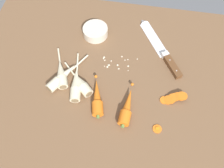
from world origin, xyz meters
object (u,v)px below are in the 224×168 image
(parsnip_mid_right, at_px, (76,84))
(carrot_slice_stray_near, at_px, (157,129))
(prep_bowl, at_px, (95,31))
(parsnip_mid_left, at_px, (61,73))
(parsnip_back, at_px, (81,83))
(whole_carrot, at_px, (97,98))
(chefs_knife, at_px, (159,45))
(carrot_slice_stack, at_px, (174,98))
(whole_carrot_second, at_px, (127,108))
(parsnip_front, at_px, (62,77))

(parsnip_mid_right, xyz_separation_m, carrot_slice_stray_near, (0.33, -0.12, -0.02))
(prep_bowl, bearing_deg, parsnip_mid_left, -111.04)
(parsnip_mid_right, height_order, parsnip_back, same)
(whole_carrot, bearing_deg, chefs_knife, 55.03)
(parsnip_back, distance_m, carrot_slice_stray_near, 0.34)
(parsnip_mid_right, relative_size, carrot_slice_stack, 2.24)
(parsnip_mid_left, bearing_deg, chefs_knife, 29.99)
(whole_carrot_second, bearing_deg, prep_bowl, 118.86)
(parsnip_mid_left, bearing_deg, parsnip_front, -61.89)
(parsnip_front, height_order, parsnip_back, same)
(parsnip_mid_left, height_order, carrot_slice_stack, parsnip_mid_left)
(parsnip_front, height_order, carrot_slice_stray_near, parsnip_front)
(chefs_knife, relative_size, parsnip_back, 2.11)
(whole_carrot_second, relative_size, parsnip_front, 0.93)
(whole_carrot_second, bearing_deg, carrot_slice_stack, 23.36)
(prep_bowl, bearing_deg, carrot_slice_stack, -36.62)
(chefs_knife, relative_size, parsnip_front, 1.56)
(chefs_knife, xyz_separation_m, carrot_slice_stack, (0.08, -0.25, 0.01))
(parsnip_mid_left, distance_m, carrot_slice_stack, 0.45)
(whole_carrot_second, bearing_deg, parsnip_back, 158.84)
(whole_carrot, height_order, parsnip_mid_left, whole_carrot)
(parsnip_mid_left, bearing_deg, carrot_slice_stack, -3.86)
(parsnip_front, relative_size, parsnip_mid_right, 0.89)
(chefs_knife, distance_m, prep_bowl, 0.29)
(carrot_slice_stack, bearing_deg, parsnip_front, 178.10)
(parsnip_front, xyz_separation_m, parsnip_mid_left, (-0.01, 0.02, 0.00))
(parsnip_front, distance_m, parsnip_mid_right, 0.06)
(whole_carrot, xyz_separation_m, whole_carrot_second, (0.12, -0.02, -0.00))
(parsnip_mid_left, bearing_deg, carrot_slice_stray_near, -21.92)
(carrot_slice_stack, xyz_separation_m, prep_bowl, (-0.36, 0.27, 0.01))
(whole_carrot_second, distance_m, parsnip_mid_left, 0.30)
(chefs_knife, distance_m, whole_carrot_second, 0.34)
(whole_carrot_second, distance_m, parsnip_front, 0.29)
(parsnip_mid_left, distance_m, carrot_slice_stray_near, 0.43)
(chefs_knife, bearing_deg, parsnip_front, -147.65)
(parsnip_back, bearing_deg, parsnip_front, 169.68)
(prep_bowl, bearing_deg, carrot_slice_stray_near, -52.29)
(chefs_knife, xyz_separation_m, prep_bowl, (-0.28, 0.02, 0.01))
(whole_carrot, relative_size, parsnip_mid_right, 0.81)
(whole_carrot_second, height_order, carrot_slice_stack, whole_carrot_second)
(parsnip_back, height_order, carrot_slice_stack, parsnip_back)
(whole_carrot, xyz_separation_m, carrot_slice_stack, (0.29, 0.06, -0.01))
(whole_carrot_second, xyz_separation_m, parsnip_mid_left, (-0.28, 0.10, -0.00))
(parsnip_mid_right, distance_m, carrot_slice_stray_near, 0.35)
(parsnip_mid_left, relative_size, parsnip_back, 1.29)
(chefs_knife, bearing_deg, whole_carrot, -124.97)
(whole_carrot, bearing_deg, parsnip_back, 143.98)
(parsnip_mid_right, bearing_deg, whole_carrot, -27.42)
(carrot_slice_stray_near, xyz_separation_m, prep_bowl, (-0.31, 0.40, 0.02))
(carrot_slice_stray_near, bearing_deg, parsnip_mid_left, 158.08)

